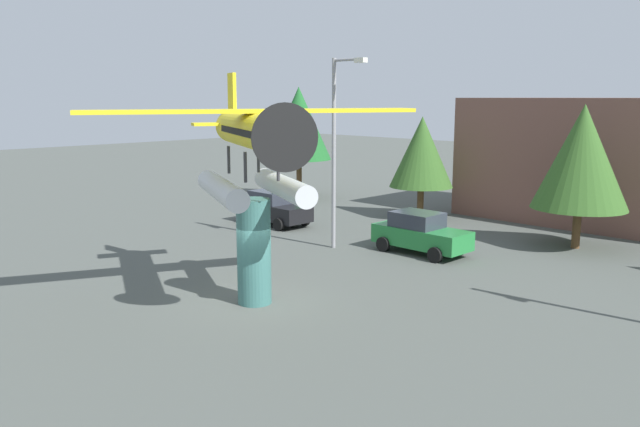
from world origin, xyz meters
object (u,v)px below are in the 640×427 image
car_near_black (274,208)px  tree_east (422,152)px  display_pedestal (254,252)px  tree_west (299,124)px  streetlight_primary (337,141)px  storefront_building (618,161)px  car_mid_green (420,233)px  floatplane_monument (253,146)px  tree_center_back (582,157)px

car_near_black → tree_east: tree_east is taller
display_pedestal → car_near_black: size_ratio=0.82×
display_pedestal → tree_west: 22.13m
tree_west → streetlight_primary: bearing=-36.5°
storefront_building → tree_west: size_ratio=2.12×
display_pedestal → car_near_black: bearing=136.5°
streetlight_primary → storefront_building: bearing=66.4°
storefront_building → streetlight_primary: bearing=-113.6°
car_mid_green → floatplane_monument: bearing=-87.8°
streetlight_primary → tree_east: 8.81m
streetlight_primary → tree_center_back: bearing=45.3°
tree_west → tree_east: bearing=-0.2°
floatplane_monument → car_mid_green: (-0.36, 9.35, -4.21)m
car_near_black → tree_west: (-5.57, 7.04, 4.02)m
storefront_building → tree_east: size_ratio=2.76×
tree_center_back → streetlight_primary: bearing=-134.7°
tree_east → tree_center_back: tree_center_back is taller
streetlight_primary → tree_west: (-11.62, 8.60, 0.15)m
car_near_black → display_pedestal: bearing=-43.5°
car_near_black → tree_east: bearing=58.5°
car_mid_green → tree_east: 8.69m
car_mid_green → tree_center_back: bearing=52.4°
car_mid_green → tree_west: size_ratio=0.58×
tree_center_back → display_pedestal: bearing=-105.4°
display_pedestal → tree_center_back: tree_center_back is taller
display_pedestal → storefront_building: (3.04, 22.00, 1.57)m
floatplane_monument → tree_center_back: bearing=100.4°
floatplane_monument → car_near_black: (-9.52, 8.99, -4.21)m
car_near_black → storefront_building: (12.44, 13.07, 2.40)m
car_near_black → car_mid_green: same height
storefront_building → tree_east: storefront_building is taller
display_pedestal → streetlight_primary: size_ratio=0.42×
display_pedestal → floatplane_monument: bearing=-25.3°
tree_east → storefront_building: bearing=36.6°
display_pedestal → tree_west: (-14.97, 15.98, 3.19)m
display_pedestal → car_near_black: (-9.40, 8.93, -0.83)m
car_mid_green → car_near_black: bearing=-177.7°
storefront_building → tree_center_back: (1.06, -7.08, 0.77)m
car_near_black → storefront_building: size_ratio=0.27×
floatplane_monument → tree_east: (-5.23, 16.00, -1.46)m
tree_west → floatplane_monument: bearing=-46.7°
tree_east → streetlight_primary: bearing=-78.4°
car_mid_green → tree_east: size_ratio=0.75×
storefront_building → car_near_black: bearing=-133.6°
car_mid_green → tree_center_back: size_ratio=0.66×
streetlight_primary → tree_west: bearing=143.5°
display_pedestal → tree_east: 16.85m
car_mid_green → storefront_building: storefront_building is taller
streetlight_primary → storefront_building: (6.39, 14.62, -1.47)m
tree_west → storefront_building: bearing=18.5°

